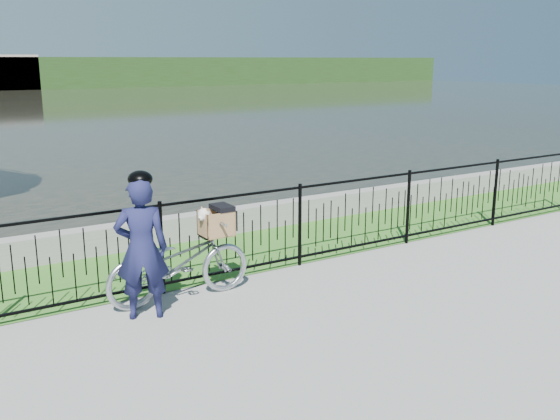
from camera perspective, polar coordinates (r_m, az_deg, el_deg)
ground at (r=6.93m, az=2.31°, el=-10.05°), size 120.00×120.00×0.00m
grass_strip at (r=9.05m, az=-7.05°, el=-4.35°), size 60.00×2.00×0.01m
quay_wall at (r=9.88m, az=-9.56°, el=-1.72°), size 60.00×0.30×0.40m
fence at (r=8.03m, az=-4.12°, el=-2.37°), size 14.00×0.06×1.15m
far_building_right at (r=64.46m, az=-24.04°, el=11.42°), size 6.00×3.00×3.20m
bicycle_rig at (r=7.42m, az=-9.10°, el=-4.63°), size 1.77×0.62×1.10m
cyclist at (r=6.91m, az=-12.55°, el=-3.27°), size 0.66×0.54×1.64m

